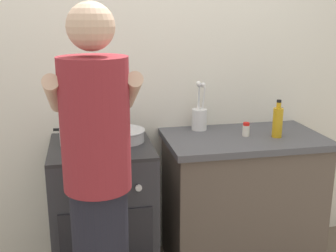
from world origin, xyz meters
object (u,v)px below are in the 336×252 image
(mixing_bowl, at_px, (124,135))
(spice_bottle, at_px, (246,129))
(utensil_crock, at_px, (199,116))
(oil_bottle, at_px, (278,122))
(pot, at_px, (76,136))
(person, at_px, (99,195))
(stove_range, at_px, (104,214))

(mixing_bowl, xyz_separation_m, spice_bottle, (0.77, -0.04, 0.00))
(utensil_crock, bearing_deg, spice_bottle, -39.51)
(mixing_bowl, bearing_deg, oil_bottle, -6.05)
(pot, height_order, mixing_bowl, pot)
(mixing_bowl, bearing_deg, person, -105.42)
(spice_bottle, bearing_deg, oil_bottle, -18.28)
(oil_bottle, bearing_deg, mixing_bowl, 173.95)
(pot, distance_m, spice_bottle, 1.05)
(stove_range, bearing_deg, pot, 167.44)
(pot, xyz_separation_m, person, (0.10, -0.65, -0.09))
(utensil_crock, distance_m, oil_bottle, 0.51)
(spice_bottle, height_order, person, person)
(mixing_bowl, bearing_deg, spice_bottle, -3.03)
(pot, height_order, oil_bottle, oil_bottle)
(stove_range, height_order, oil_bottle, oil_bottle)
(pot, height_order, utensil_crock, utensil_crock)
(stove_range, bearing_deg, spice_bottle, -0.11)
(pot, relative_size, person, 0.15)
(mixing_bowl, distance_m, spice_bottle, 0.77)
(utensil_crock, relative_size, person, 0.19)
(spice_bottle, height_order, oil_bottle, oil_bottle)
(stove_range, distance_m, oil_bottle, 1.22)
(spice_bottle, bearing_deg, stove_range, 179.89)
(mixing_bowl, bearing_deg, stove_range, -164.43)
(stove_range, relative_size, pot, 3.51)
(mixing_bowl, distance_m, oil_bottle, 0.96)
(mixing_bowl, bearing_deg, pot, -178.40)
(oil_bottle, bearing_deg, spice_bottle, 161.72)
(spice_bottle, xyz_separation_m, oil_bottle, (0.18, -0.06, 0.06))
(pot, relative_size, mixing_bowl, 0.98)
(spice_bottle, xyz_separation_m, person, (-0.95, -0.62, -0.08))
(spice_bottle, relative_size, oil_bottle, 0.37)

